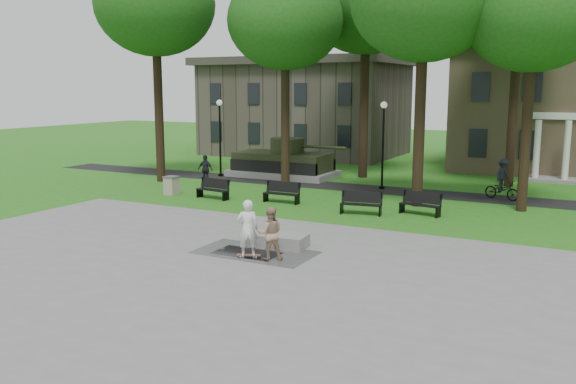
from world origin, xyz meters
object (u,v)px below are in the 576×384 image
object	(u,v)px
friend_watching	(270,233)
trash_bin	(172,185)
cyclist	(502,183)
skateboarder	(248,229)
concrete_block	(276,240)
park_bench_0	(214,188)

from	to	relation	value
friend_watching	trash_bin	xyz separation A→B (m)	(-10.40, 8.22, -0.39)
friend_watching	cyclist	bearing A→B (deg)	-141.17
cyclist	trash_bin	bearing A→B (deg)	135.58
skateboarder	friend_watching	bearing A→B (deg)	156.30
concrete_block	cyclist	size ratio (longest dim) A/B	1.08
friend_watching	skateboarder	bearing A→B (deg)	-24.06
skateboarder	friend_watching	size ratio (longest dim) A/B	1.11
skateboarder	park_bench_0	size ratio (longest dim) A/B	1.04
friend_watching	park_bench_0	xyz separation A→B (m)	(-7.84, 8.28, -0.36)
concrete_block	friend_watching	bearing A→B (deg)	-67.52
friend_watching	park_bench_0	world-z (taller)	friend_watching
cyclist	trash_bin	xyz separation A→B (m)	(-15.35, -6.42, -0.35)
concrete_block	skateboarder	xyz separation A→B (m)	(-0.15, -1.61, 0.73)
skateboarder	friend_watching	xyz separation A→B (m)	(0.76, 0.11, -0.09)
concrete_block	park_bench_0	size ratio (longest dim) A/B	1.20
friend_watching	trash_bin	distance (m)	13.27
trash_bin	park_bench_0	bearing A→B (deg)	1.35
trash_bin	concrete_block	bearing A→B (deg)	-34.50
concrete_block	friend_watching	size ratio (longest dim) A/B	1.28
skateboarder	cyclist	bearing A→B (deg)	-143.31
friend_watching	park_bench_0	distance (m)	11.41
concrete_block	trash_bin	world-z (taller)	trash_bin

